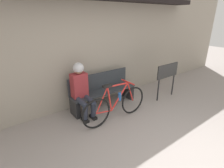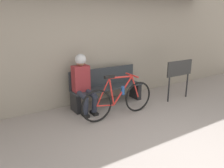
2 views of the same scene
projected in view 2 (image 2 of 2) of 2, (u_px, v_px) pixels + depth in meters
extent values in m
plane|color=gray|center=(190.00, 162.00, 2.97)|extent=(24.00, 24.00, 0.00)
cube|color=#9E9384|center=(91.00, 32.00, 4.87)|extent=(12.00, 0.12, 3.20)
cube|color=#2D3338|center=(108.00, 87.00, 4.91)|extent=(1.68, 0.42, 0.03)
cube|color=#2D3338|center=(103.00, 76.00, 5.01)|extent=(1.68, 0.03, 0.40)
cube|color=#232326|center=(76.00, 103.00, 4.57)|extent=(0.10, 0.36, 0.39)
cube|color=#232326|center=(135.00, 91.00, 5.38)|extent=(0.10, 0.36, 0.39)
torus|color=black|center=(97.00, 106.00, 4.06)|extent=(0.64, 0.04, 0.64)
torus|color=black|center=(138.00, 97.00, 4.56)|extent=(0.64, 0.04, 0.64)
cylinder|color=red|center=(121.00, 77.00, 4.20)|extent=(0.53, 0.03, 0.07)
cylinder|color=red|center=(123.00, 90.00, 4.30)|extent=(0.46, 0.03, 0.55)
cylinder|color=red|center=(112.00, 92.00, 4.16)|extent=(0.13, 0.03, 0.56)
cylinder|color=red|center=(105.00, 105.00, 4.16)|extent=(0.38, 0.03, 0.08)
cylinder|color=red|center=(103.00, 92.00, 4.06)|extent=(0.29, 0.02, 0.51)
cylinder|color=red|center=(135.00, 87.00, 4.45)|extent=(0.20, 0.03, 0.48)
cube|color=black|center=(109.00, 77.00, 4.05)|extent=(0.20, 0.07, 0.05)
cylinder|color=red|center=(132.00, 75.00, 4.33)|extent=(0.03, 0.40, 0.03)
cylinder|color=#235199|center=(123.00, 90.00, 4.30)|extent=(0.07, 0.07, 0.17)
cylinder|color=#2D3342|center=(82.00, 95.00, 4.38)|extent=(0.11, 0.40, 0.13)
cylinder|color=#2D3342|center=(86.00, 106.00, 4.29)|extent=(0.11, 0.17, 0.36)
cube|color=black|center=(85.00, 115.00, 4.37)|extent=(0.10, 0.22, 0.06)
cylinder|color=#2D3342|center=(91.00, 94.00, 4.48)|extent=(0.11, 0.40, 0.13)
cylinder|color=#2D3342|center=(95.00, 104.00, 4.40)|extent=(0.11, 0.17, 0.36)
cube|color=black|center=(94.00, 113.00, 4.48)|extent=(0.10, 0.22, 0.06)
cube|color=maroon|center=(81.00, 78.00, 4.55)|extent=(0.34, 0.22, 0.54)
sphere|color=#9E7556|center=(81.00, 61.00, 4.43)|extent=(0.20, 0.20, 0.20)
sphere|color=silver|center=(80.00, 60.00, 4.42)|extent=(0.23, 0.23, 0.23)
cylinder|color=#232326|center=(169.00, 90.00, 5.12)|extent=(0.04, 0.04, 0.59)
cylinder|color=#232326|center=(187.00, 85.00, 5.44)|extent=(0.04, 0.04, 0.59)
cube|color=#2D2D2D|center=(180.00, 68.00, 5.15)|extent=(0.80, 0.03, 0.36)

